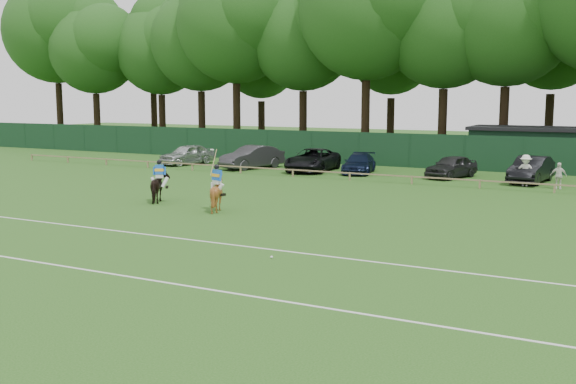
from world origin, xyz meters
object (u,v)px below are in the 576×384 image
Objects in this scene: horse_dark at (160,187)px; polo_ball at (272,257)px; horse_chestnut at (217,194)px; sedan_silver at (187,154)px; sedan_grey at (252,157)px; suv_black at (313,160)px; spectator_left at (525,171)px; estate_black at (531,170)px; utility_shed at (530,148)px; sedan_navy at (359,164)px; spectator_mid at (558,176)px; hatch_grey at (451,167)px.

horse_dark is 20.20× the size of polo_ball.
sedan_silver is at bearing -30.31° from horse_chestnut.
sedan_grey reaches higher than horse_dark.
suv_black is 3.06× the size of spectator_left.
estate_black is at bearing -102.96° from horse_chestnut.
horse_chestnut is 0.19× the size of utility_shed.
estate_black is at bearing -81.47° from utility_shed.
spectator_left is (11.06, -1.70, 0.26)m from sedan_navy.
horse_dark is at bearing -119.73° from utility_shed.
estate_black is 24.57m from polo_ball.
horse_chestnut is 0.86× the size of spectator_left.
utility_shed reaches higher than sedan_navy.
sedan_grey is at bearing -170.45° from estate_black.
horse_dark is 1.20× the size of spectator_mid.
sedan_navy is (7.98, 0.83, -0.17)m from sedan_grey.
sedan_grey is (5.86, -0.14, 0.05)m from sedan_silver.
sedan_grey is 1.17× the size of hatch_grey.
suv_black is at bearing -171.34° from estate_black.
spectator_mid is (1.79, -2.23, -0.04)m from estate_black.
horse_chestnut is 19.96m from spectator_mid.
sedan_navy is 12.85m from utility_shed.
horse_chestnut is 17.20m from sedan_navy.
sedan_grey is 19.06m from spectator_left.
horse_dark is 0.36× the size of sedan_grey.
horse_chestnut is (3.94, -0.83, 0.02)m from horse_dark.
sedan_navy is at bearing -70.44° from horse_chestnut.
sedan_grey is 20.03m from utility_shed.
sedan_grey reaches higher than spectator_mid.
utility_shed is (23.76, 8.82, 0.76)m from sedan_silver.
horse_chestnut is at bearing -46.31° from sedan_grey.
sedan_silver is at bearing -88.82° from horse_dark.
spectator_left reaches higher than estate_black.
spectator_left reaches higher than suv_black.
spectator_left is 22.75m from polo_ball.
horse_dark is at bearing -146.39° from spectator_left.
estate_black reaches higher than hatch_grey.
sedan_navy is at bearing 161.89° from spectator_mid.
sedan_silver is 0.91× the size of sedan_grey.
estate_black is at bearing -3.18° from suv_black.
suv_black is at bearing 23.77° from sedan_grey.
estate_black is (19.10, 0.98, -0.03)m from sedan_grey.
hatch_grey is (6.35, 17.50, -0.06)m from horse_chestnut.
utility_shed is (13.99, 24.49, 0.77)m from horse_dark.
horse_chestnut is 0.37× the size of hatch_grey.
suv_black is 14.45m from spectator_left.
suv_black is 3.36m from sedan_navy.
polo_ball is (14.47, -23.14, -0.78)m from sedan_grey.
polo_ball is at bearing -94.26° from estate_black.
sedan_grey is at bearing -158.16° from hatch_grey.
sedan_grey is at bearing 173.66° from sedan_navy.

